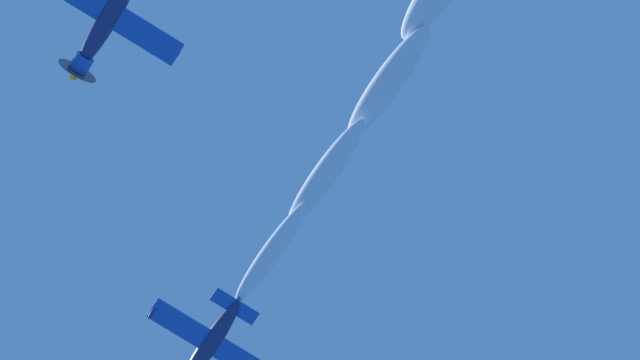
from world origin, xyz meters
TOP-DOWN VIEW (x-y plane):
  - airplane_lead at (1.61, -1.48)m, footprint 7.34×6.94m
  - airplane_left_wingman at (5.63, 17.99)m, footprint 7.35×6.90m

SIDE VIEW (x-z plane):
  - airplane_left_wingman at x=5.63m, z-range 61.04..63.61m
  - airplane_lead at x=1.61m, z-range 61.53..64.26m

